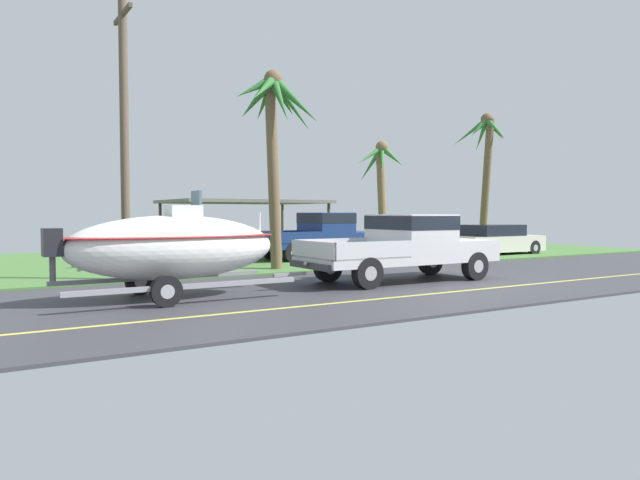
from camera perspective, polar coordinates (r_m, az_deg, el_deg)
name	(u,v)px	position (r m, az deg, el deg)	size (l,w,h in m)	color
ground	(304,260)	(23.65, -1.58, -1.99)	(36.00, 22.00, 0.11)	#38383D
pickup_truck_towing	(410,244)	(16.63, 8.78, -0.34)	(5.95, 2.15, 1.86)	silver
boat_on_trailer	(173,247)	(13.30, -14.18, -0.65)	(6.01, 2.32, 2.40)	gray
parked_pickup_background	(325,234)	(23.78, 0.51, 0.62)	(5.53, 2.11, 1.92)	navy
parked_sedan_near	(495,240)	(27.45, 16.69, -0.02)	(4.56, 1.94, 1.38)	beige
carport_awning	(244,203)	(27.14, -7.47, 3.62)	(6.93, 5.04, 2.49)	#4C4238
palm_tree_near_left	(381,173)	(31.34, 6.02, 6.55)	(3.30, 2.74, 5.74)	brown
palm_tree_near_right	(486,152)	(32.40, 15.94, 8.29)	(2.61, 3.24, 7.17)	brown
palm_tree_mid	(275,119)	(19.77, -4.46, 11.67)	(3.13, 2.96, 6.63)	brown
utility_pole	(124,133)	(17.31, -18.57, 9.91)	(0.24, 1.80, 7.95)	brown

